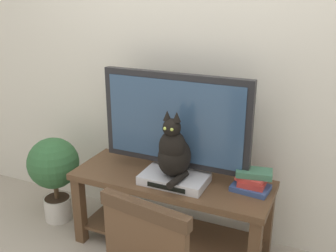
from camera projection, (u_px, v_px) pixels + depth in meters
name	position (u px, v px, depth m)	size (l,w,h in m)	color
back_wall	(202.00, 43.00, 2.69)	(7.00, 0.12, 2.80)	beige
tv_stand	(171.00, 200.00, 2.70)	(1.35, 0.50, 0.55)	#513823
tv	(175.00, 123.00, 2.57)	(1.02, 0.20, 0.70)	black
media_box	(174.00, 179.00, 2.56)	(0.43, 0.27, 0.06)	#BCBCC1
cat	(174.00, 152.00, 2.48)	(0.21, 0.32, 0.45)	black
book_stack	(252.00, 181.00, 2.46)	(0.25, 0.20, 0.14)	#33477A
potted_plant	(54.00, 169.00, 3.02)	(0.39, 0.39, 0.69)	beige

